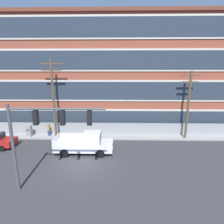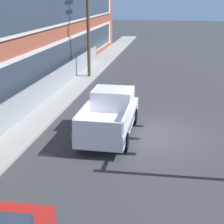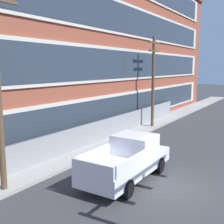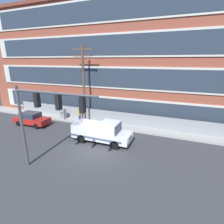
% 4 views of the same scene
% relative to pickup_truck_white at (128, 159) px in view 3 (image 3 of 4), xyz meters
% --- Properties ---
extents(ground_plane, '(160.00, 160.00, 0.00)m').
position_rel_pickup_truck_white_xyz_m(ground_plane, '(0.16, -2.24, -0.96)').
color(ground_plane, '#38383A').
extents(sidewalk_building_side, '(80.00, 2.16, 0.16)m').
position_rel_pickup_truck_white_xyz_m(sidewalk_building_side, '(0.16, 4.35, -0.88)').
color(sidewalk_building_side, '#9E9B93').
rests_on(sidewalk_building_side, ground).
extents(brick_mill_building, '(52.06, 11.92, 14.70)m').
position_rel_pickup_truck_white_xyz_m(brick_mill_building, '(4.79, 11.09, 6.40)').
color(brick_mill_building, brown).
rests_on(brick_mill_building, ground).
extents(chain_link_fence, '(33.87, 0.06, 1.64)m').
position_rel_pickup_truck_white_xyz_m(chain_link_fence, '(1.44, 4.88, -0.12)').
color(chain_link_fence, gray).
rests_on(chain_link_fence, ground).
extents(pickup_truck_white, '(5.65, 2.20, 2.04)m').
position_rel_pickup_truck_white_xyz_m(pickup_truck_white, '(0.00, 0.00, 0.00)').
color(pickup_truck_white, silver).
rests_on(pickup_truck_white, ground).
extents(utility_pole_midblock, '(2.04, 0.26, 7.90)m').
position_rel_pickup_truck_white_xyz_m(utility_pole_midblock, '(11.21, 3.82, 3.37)').
color(utility_pole_midblock, brown).
rests_on(utility_pole_midblock, ground).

